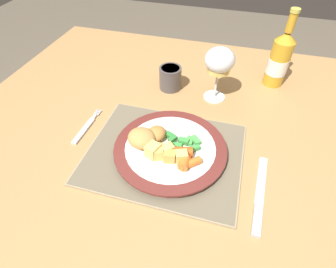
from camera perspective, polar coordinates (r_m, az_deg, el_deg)
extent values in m
plane|color=brown|center=(1.34, 3.50, -21.25)|extent=(6.00, 6.00, 0.00)
cube|color=#AD7F4C|center=(0.74, 5.91, 2.10)|extent=(1.29, 0.94, 0.04)
cube|color=#AD7F4C|center=(1.45, -15.22, 6.28)|extent=(0.06, 0.06, 0.70)
cube|color=gray|center=(0.63, -0.73, -4.22)|extent=(0.37, 0.29, 0.01)
cube|color=#6B604A|center=(0.63, -0.74, -4.01)|extent=(0.36, 0.29, 0.00)
cylinder|color=white|center=(0.63, 0.50, -3.57)|extent=(0.22, 0.22, 0.01)
cylinder|color=maroon|center=(0.62, 0.51, -3.02)|extent=(0.27, 0.27, 0.01)
cylinder|color=white|center=(0.62, 0.51, -2.80)|extent=(0.21, 0.21, 0.00)
ellipsoid|color=tan|center=(0.61, -5.70, -0.89)|extent=(0.08, 0.08, 0.04)
ellipsoid|color=#B77F3D|center=(0.63, -2.59, 0.01)|extent=(0.06, 0.06, 0.03)
cube|color=green|center=(0.61, 1.97, -2.54)|extent=(0.02, 0.01, 0.01)
cube|color=#4CA84C|center=(0.62, 6.00, -1.33)|extent=(0.03, 0.03, 0.01)
cube|color=green|center=(0.62, 3.41, -1.49)|extent=(0.03, 0.02, 0.01)
cube|color=#338438|center=(0.62, 1.01, -1.06)|extent=(0.02, 0.02, 0.01)
cube|color=#4CA84C|center=(0.62, 4.01, -1.52)|extent=(0.02, 0.02, 0.01)
cube|color=#4CA84C|center=(0.62, 4.72, -1.49)|extent=(0.02, 0.03, 0.01)
cube|color=#338438|center=(0.63, 0.51, -0.35)|extent=(0.03, 0.02, 0.01)
cube|color=green|center=(0.61, 5.97, -3.00)|extent=(0.02, 0.02, 0.01)
cylinder|color=#CC5119|center=(0.59, 3.55, -3.95)|extent=(0.05, 0.03, 0.02)
cylinder|color=orange|center=(0.57, 4.88, -6.40)|extent=(0.05, 0.05, 0.02)
cylinder|color=orange|center=(0.59, 1.40, -3.87)|extent=(0.05, 0.05, 0.02)
cylinder|color=orange|center=(0.57, 3.57, -6.24)|extent=(0.02, 0.03, 0.02)
cube|color=silver|center=(0.72, -17.91, 0.66)|extent=(0.02, 0.10, 0.01)
cube|color=silver|center=(0.76, -15.77, 3.57)|extent=(0.01, 0.02, 0.01)
cube|color=silver|center=(0.77, -14.68, 4.44)|extent=(0.00, 0.02, 0.00)
cube|color=silver|center=(0.77, -14.94, 4.49)|extent=(0.00, 0.02, 0.00)
cube|color=silver|center=(0.77, -15.20, 4.54)|extent=(0.00, 0.02, 0.00)
cube|color=silver|center=(0.77, -15.46, 4.59)|extent=(0.00, 0.02, 0.00)
cube|color=silver|center=(0.62, 19.63, -9.41)|extent=(0.03, 0.13, 0.00)
cube|color=#B2B2B7|center=(0.56, 18.83, -17.29)|extent=(0.02, 0.07, 0.01)
cylinder|color=silver|center=(0.81, 10.01, 7.98)|extent=(0.06, 0.06, 0.00)
cylinder|color=silver|center=(0.79, 10.42, 10.61)|extent=(0.01, 0.01, 0.09)
ellipsoid|color=silver|center=(0.75, 11.21, 15.55)|extent=(0.08, 0.08, 0.07)
cylinder|color=#EACC66|center=(0.76, 11.01, 14.27)|extent=(0.06, 0.06, 0.03)
cylinder|color=gold|center=(0.89, 22.83, 13.98)|extent=(0.06, 0.06, 0.14)
cone|color=gold|center=(0.86, 24.46, 18.74)|extent=(0.06, 0.06, 0.03)
cylinder|color=gold|center=(0.84, 25.31, 21.13)|extent=(0.02, 0.02, 0.05)
cylinder|color=#BFB74C|center=(0.83, 26.01, 23.04)|extent=(0.03, 0.03, 0.01)
cylinder|color=white|center=(0.90, 22.70, 13.60)|extent=(0.06, 0.06, 0.05)
cube|color=#E5BC66|center=(0.59, -0.12, -3.48)|extent=(0.03, 0.03, 0.03)
cube|color=gold|center=(0.59, -2.01, -3.38)|extent=(0.03, 0.02, 0.02)
cube|color=gold|center=(0.58, 0.32, -4.90)|extent=(0.03, 0.03, 0.03)
cube|color=#E5BC66|center=(0.59, -3.32, -3.59)|extent=(0.04, 0.04, 0.03)
cube|color=#E5BC66|center=(0.58, 3.08, -5.00)|extent=(0.03, 0.03, 0.03)
cube|color=#DBB256|center=(0.59, -2.33, -4.23)|extent=(0.03, 0.03, 0.03)
cylinder|color=#4C4747|center=(0.82, 0.51, 12.09)|extent=(0.07, 0.07, 0.07)
cylinder|color=#2A2727|center=(0.81, 0.52, 13.96)|extent=(0.06, 0.06, 0.01)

